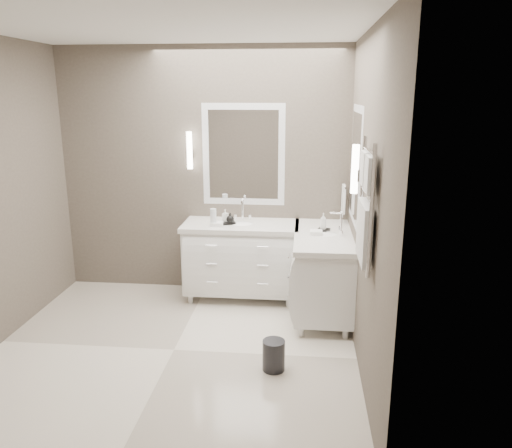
# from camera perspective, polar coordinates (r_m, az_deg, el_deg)

# --- Properties ---
(floor) EXTENTS (3.20, 3.00, 0.01)m
(floor) POSITION_cam_1_polar(r_m,az_deg,el_deg) (4.62, -9.35, -14.05)
(floor) COLOR white
(floor) RESTS_ON ground
(ceiling) EXTENTS (3.20, 3.00, 0.01)m
(ceiling) POSITION_cam_1_polar(r_m,az_deg,el_deg) (4.08, -11.05, 21.54)
(ceiling) COLOR white
(ceiling) RESTS_ON wall_back
(wall_back) EXTENTS (3.20, 0.01, 2.70)m
(wall_back) POSITION_cam_1_polar(r_m,az_deg,el_deg) (5.58, -6.02, 5.89)
(wall_back) COLOR #564D44
(wall_back) RESTS_ON floor
(wall_front) EXTENTS (3.20, 0.01, 2.70)m
(wall_front) POSITION_cam_1_polar(r_m,az_deg,el_deg) (2.77, -18.39, -4.03)
(wall_front) COLOR #564D44
(wall_front) RESTS_ON floor
(wall_right) EXTENTS (0.01, 3.00, 2.70)m
(wall_right) POSITION_cam_1_polar(r_m,az_deg,el_deg) (4.02, 12.50, 2.13)
(wall_right) COLOR #564D44
(wall_right) RESTS_ON floor
(vanity_back) EXTENTS (1.24, 0.59, 0.97)m
(vanity_back) POSITION_cam_1_polar(r_m,az_deg,el_deg) (5.45, -1.71, -3.64)
(vanity_back) COLOR white
(vanity_back) RESTS_ON floor
(vanity_right) EXTENTS (0.59, 1.24, 0.97)m
(vanity_right) POSITION_cam_1_polar(r_m,az_deg,el_deg) (5.10, 7.66, -5.06)
(vanity_right) COLOR white
(vanity_right) RESTS_ON floor
(mirror_back) EXTENTS (0.90, 0.02, 1.10)m
(mirror_back) POSITION_cam_1_polar(r_m,az_deg,el_deg) (5.47, -1.44, 7.89)
(mirror_back) COLOR white
(mirror_back) RESTS_ON wall_back
(mirror_right) EXTENTS (0.02, 0.90, 1.10)m
(mirror_right) POSITION_cam_1_polar(r_m,az_deg,el_deg) (4.77, 11.32, 6.59)
(mirror_right) COLOR white
(mirror_right) RESTS_ON wall_right
(sconce_back) EXTENTS (0.06, 0.06, 0.40)m
(sconce_back) POSITION_cam_1_polar(r_m,az_deg,el_deg) (5.50, -7.60, 8.26)
(sconce_back) COLOR white
(sconce_back) RESTS_ON wall_back
(sconce_right) EXTENTS (0.06, 0.06, 0.40)m
(sconce_right) POSITION_cam_1_polar(r_m,az_deg,el_deg) (4.18, 11.24, 6.06)
(sconce_right) COLOR white
(sconce_right) RESTS_ON wall_right
(towel_bar_corner) EXTENTS (0.03, 0.22, 0.30)m
(towel_bar_corner) POSITION_cam_1_polar(r_m,az_deg,el_deg) (5.39, 9.97, 2.89)
(towel_bar_corner) COLOR white
(towel_bar_corner) RESTS_ON wall_right
(towel_ladder) EXTENTS (0.06, 0.58, 0.90)m
(towel_ladder) POSITION_cam_1_polar(r_m,az_deg,el_deg) (3.62, 12.40, 1.41)
(towel_ladder) COLOR white
(towel_ladder) RESTS_ON wall_right
(waste_bin) EXTENTS (0.21, 0.21, 0.26)m
(waste_bin) POSITION_cam_1_polar(r_m,az_deg,el_deg) (4.21, 2.04, -14.77)
(waste_bin) COLOR black
(waste_bin) RESTS_ON floor
(amenity_tray_back) EXTENTS (0.18, 0.16, 0.02)m
(amenity_tray_back) POSITION_cam_1_polar(r_m,az_deg,el_deg) (5.33, -3.23, 0.14)
(amenity_tray_back) COLOR black
(amenity_tray_back) RESTS_ON vanity_back
(amenity_tray_right) EXTENTS (0.16, 0.18, 0.02)m
(amenity_tray_right) POSITION_cam_1_polar(r_m,az_deg,el_deg) (5.07, 7.65, -0.72)
(amenity_tray_right) COLOR black
(amenity_tray_right) RESTS_ON vanity_right
(water_bottle) EXTENTS (0.07, 0.07, 0.18)m
(water_bottle) POSITION_cam_1_polar(r_m,az_deg,el_deg) (5.23, -4.90, 0.76)
(water_bottle) COLOR silver
(water_bottle) RESTS_ON vanity_back
(soap_bottle_a) EXTENTS (0.06, 0.06, 0.13)m
(soap_bottle_a) POSITION_cam_1_polar(r_m,az_deg,el_deg) (5.33, -3.53, 0.99)
(soap_bottle_a) COLOR white
(soap_bottle_a) RESTS_ON amenity_tray_back
(soap_bottle_b) EXTENTS (0.10, 0.10, 0.11)m
(soap_bottle_b) POSITION_cam_1_polar(r_m,az_deg,el_deg) (5.28, -2.97, 0.73)
(soap_bottle_b) COLOR black
(soap_bottle_b) RESTS_ON amenity_tray_back
(soap_bottle_c) EXTENTS (0.07, 0.07, 0.16)m
(soap_bottle_c) POSITION_cam_1_polar(r_m,az_deg,el_deg) (5.05, 7.69, 0.30)
(soap_bottle_c) COLOR white
(soap_bottle_c) RESTS_ON amenity_tray_right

